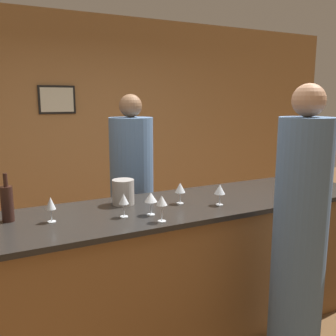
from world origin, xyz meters
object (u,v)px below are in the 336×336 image
wine_bottle_0 (299,174)px  wine_bottle_1 (7,203)px  guest_0 (299,247)px  ice_bucket (123,192)px  bartender (132,203)px

wine_bottle_0 → wine_bottle_1: bearing=176.5°
guest_0 → ice_bucket: 1.23m
bartender → wine_bottle_1: (-1.07, -0.63, 0.30)m
wine_bottle_0 → wine_bottle_1: wine_bottle_1 is taller
wine_bottle_0 → bartender: bearing=148.0°
bartender → ice_bucket: size_ratio=10.02×
wine_bottle_0 → wine_bottle_1: 2.31m
wine_bottle_0 → ice_bucket: (-1.53, 0.18, -0.02)m
guest_0 → ice_bucket: (-0.81, 0.90, 0.24)m
guest_0 → wine_bottle_1: guest_0 is taller
bartender → wine_bottle_0: (1.23, -0.77, 0.30)m
wine_bottle_1 → ice_bucket: bearing=2.8°
guest_0 → wine_bottle_1: 1.82m
wine_bottle_1 → bartender: bearing=30.4°
bartender → wine_bottle_0: bartender is taller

